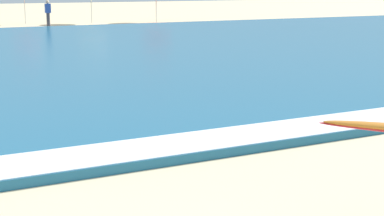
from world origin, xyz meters
TOP-DOWN VIEW (x-y plane):
  - surf_foam at (0.00, 5.23)m, footprint 120.00×1.14m
  - beachgoer_near_row_mid at (8.64, 33.66)m, footprint 0.32×0.20m

SIDE VIEW (x-z plane):
  - surf_foam at x=0.00m, z-range 0.14..0.15m
  - beachgoer_near_row_mid at x=8.64m, z-range 0.05..1.63m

